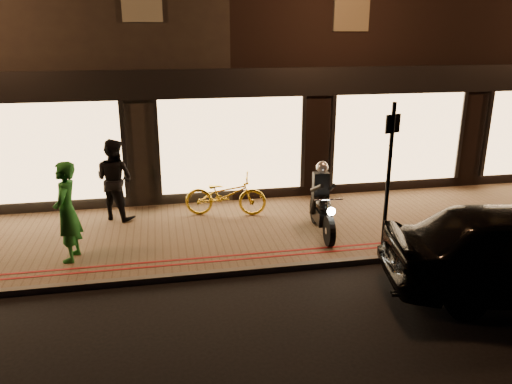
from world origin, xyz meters
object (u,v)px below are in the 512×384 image
(sign_post, at_px, (389,172))
(motorcycle, at_px, (322,206))
(bicycle_gold, at_px, (226,195))
(person_green, at_px, (67,212))

(sign_post, bearing_deg, motorcycle, 126.83)
(motorcycle, distance_m, bicycle_gold, 2.44)
(motorcycle, distance_m, person_green, 5.20)
(motorcycle, relative_size, sign_post, 0.65)
(motorcycle, height_order, person_green, person_green)
(motorcycle, distance_m, sign_post, 1.84)
(sign_post, xyz_separation_m, person_green, (-6.08, 0.85, -0.70))
(bicycle_gold, distance_m, person_green, 3.80)
(motorcycle, bearing_deg, sign_post, -48.44)
(motorcycle, height_order, bicycle_gold, motorcycle)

